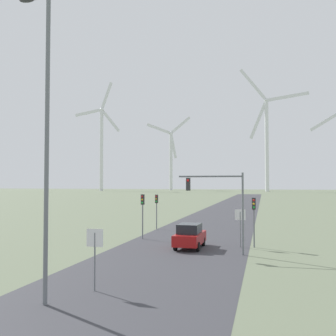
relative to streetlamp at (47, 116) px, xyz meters
name	(u,v)px	position (x,y,z in m)	size (l,w,h in m)	color
road_surface	(220,218)	(2.50, 41.14, -7.62)	(10.00, 240.00, 0.01)	#38383D
streetlamp	(47,116)	(0.00, 0.00, 0.00)	(2.72, 0.32, 12.66)	slate
stop_sign_near	(95,247)	(1.09, 2.33, -5.67)	(0.81, 0.07, 2.79)	slate
stop_sign_far	(240,221)	(6.80, 16.12, -5.62)	(0.81, 0.07, 2.87)	slate
traffic_light_post_near_left	(143,206)	(-1.77, 18.66, -4.78)	(0.28, 0.34, 3.88)	slate
traffic_light_post_near_right	(254,211)	(7.82, 16.28, -4.87)	(0.28, 0.34, 3.76)	slate
traffic_light_post_mid_left	(157,204)	(-2.50, 25.89, -4.94)	(0.28, 0.33, 3.66)	slate
traffic_light_mast_overhead	(219,196)	(5.57, 12.87, -3.62)	(4.50, 0.35, 5.59)	slate
car_approaching	(190,236)	(3.14, 14.84, -6.72)	(1.90, 4.14, 1.83)	maroon
wind_turbine_far_left	(101,142)	(-91.56, 217.18, 23.58)	(30.55, 2.60, 69.20)	silver
wind_turbine_left	(171,155)	(-53.33, 247.49, 16.83)	(28.36, 12.35, 51.20)	silver
wind_turbine_center	(267,135)	(10.43, 220.44, 25.33)	(39.28, 2.60, 72.74)	silver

